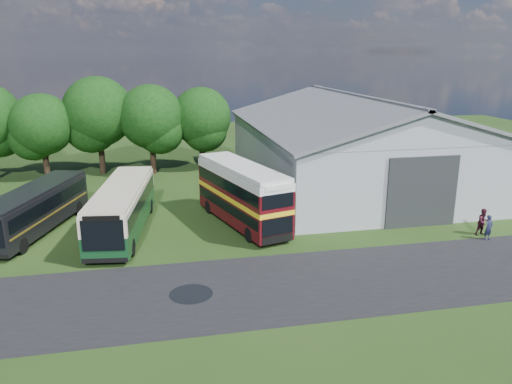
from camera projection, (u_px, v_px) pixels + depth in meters
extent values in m
plane|color=#1B3310|center=(213.00, 268.00, 28.29)|extent=(120.00, 120.00, 0.00)
cube|color=black|center=(277.00, 286.00, 26.06)|extent=(60.00, 8.00, 0.02)
cylinder|color=black|center=(191.00, 294.00, 25.17)|extent=(2.20, 2.20, 0.01)
cube|color=gray|center=(354.00, 154.00, 45.58)|extent=(18.00, 24.00, 5.50)
cube|color=#2D3033|center=(422.00, 192.00, 34.27)|extent=(5.20, 0.18, 5.00)
cylinder|color=black|center=(46.00, 164.00, 47.44)|extent=(0.56, 0.56, 3.06)
sphere|color=black|center=(42.00, 124.00, 46.43)|extent=(5.78, 5.78, 5.78)
cylinder|color=black|center=(102.00, 156.00, 49.58)|extent=(0.56, 0.56, 3.60)
sphere|color=black|center=(98.00, 112.00, 48.39)|extent=(6.80, 6.80, 6.80)
cylinder|color=black|center=(153.00, 157.00, 49.67)|extent=(0.56, 0.56, 3.31)
sphere|color=black|center=(151.00, 117.00, 48.57)|extent=(6.26, 6.26, 6.26)
cylinder|color=black|center=(202.00, 154.00, 51.43)|extent=(0.56, 0.56, 3.17)
sphere|color=black|center=(201.00, 117.00, 50.38)|extent=(5.98, 5.98, 5.98)
sphere|color=#194714|center=(282.00, 226.00, 35.05)|extent=(1.70, 1.70, 1.70)
sphere|color=#194714|center=(275.00, 217.00, 36.94)|extent=(1.60, 1.60, 1.60)
sphere|color=#194714|center=(269.00, 209.00, 38.82)|extent=(1.80, 1.80, 1.80)
cube|color=#0E3518|center=(123.00, 207.00, 33.35)|extent=(4.30, 12.06, 2.93)
cube|color=#460A10|center=(242.00, 193.00, 34.82)|extent=(5.19, 10.32, 4.00)
cube|color=black|center=(35.00, 208.00, 33.60)|extent=(5.66, 11.17, 2.71)
imported|color=#1C1E3E|center=(489.00, 228.00, 32.22)|extent=(0.70, 0.56, 1.66)
imported|color=#3E1422|center=(483.00, 222.00, 33.05)|extent=(0.94, 0.76, 1.81)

